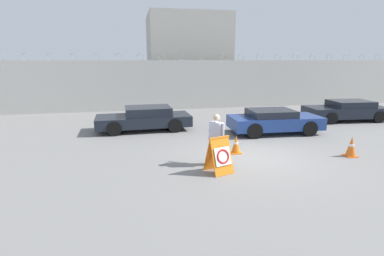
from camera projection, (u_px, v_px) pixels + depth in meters
The scene contains 10 objects.
ground_plane at pixel (254, 158), 10.71m from camera, with size 90.00×90.00×0.00m, color gray.
perimeter_wall at pixel (192, 85), 20.98m from camera, with size 36.00×0.30×3.82m.
building_block at pixel (187, 58), 25.23m from camera, with size 6.36×6.01×6.96m.
barricade_sign at pixel (220, 155), 9.21m from camera, with size 0.89×0.90×1.14m.
security_guard at pixel (216, 137), 9.82m from camera, with size 0.46×0.66×1.71m.
traffic_cone_near at pixel (351, 147), 10.79m from camera, with size 0.41×0.41×0.73m.
traffic_cone_mid at pixel (236, 144), 11.17m from camera, with size 0.39×0.39×0.68m.
parked_car_front_coupe at pixel (145, 118), 14.75m from camera, with size 4.63×2.06×1.16m.
parked_car_rear_sedan at pixel (274, 121), 14.15m from camera, with size 4.31×2.00×1.13m.
parked_car_far_side at pixel (347, 110), 17.05m from camera, with size 4.65×2.13×1.14m.
Camera 1 is at (-4.17, -9.56, 3.45)m, focal length 28.00 mm.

